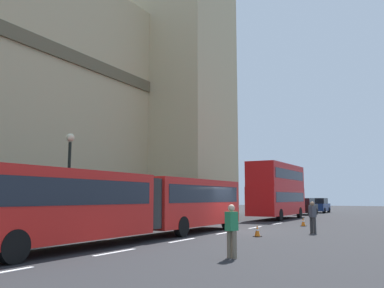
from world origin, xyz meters
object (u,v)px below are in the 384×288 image
Objects in this scene: sedan_lead at (305,207)px; street_lamp at (69,175)px; sedan_trailing at (320,205)px; double_decker_bus at (277,189)px; traffic_cone_middle at (303,222)px; traffic_cone_west at (257,231)px; pedestrian_near_cones at (232,229)px; pedestrian_by_kerb at (313,216)px; articulated_bus at (137,201)px.

sedan_lead is 0.83× the size of street_lamp.
street_lamp is at bearing 173.37° from sedan_trailing.
double_decker_bus is 10.55m from sedan_lead.
sedan_lead reaches higher than traffic_cone_middle.
double_decker_bus is 1.81× the size of street_lamp.
traffic_cone_west is 10.07m from street_lamp.
pedestrian_near_cones is at bearing -165.72° from traffic_cone_west.
street_lamp is at bearing 144.83° from traffic_cone_middle.
sedan_lead is at bearing 179.45° from sedan_trailing.
traffic_cone_west and traffic_cone_middle have the same top height.
traffic_cone_west is (-27.29, -4.42, -0.63)m from sedan_lead.
sedan_lead is at bearing -7.98° from street_lamp.
sedan_lead is 19.24m from traffic_cone_middle.
sedan_lead is at bearing 0.65° from double_decker_bus.
pedestrian_by_kerb is at bearing -31.54° from traffic_cone_west.
sedan_lead is 27.66m from traffic_cone_west.
pedestrian_by_kerb is (-31.11, -6.33, -0.00)m from sedan_trailing.
traffic_cone_middle is 0.34× the size of pedestrian_by_kerb.
articulated_bus is 31.20× the size of traffic_cone_west.
street_lamp is (-20.90, 4.50, 0.35)m from double_decker_bus.
articulated_bus is 6.12m from traffic_cone_west.
traffic_cone_west is at bearing -170.79° from sedan_lead.
articulated_bus is 10.71× the size of pedestrian_near_cones.
double_decker_bus reaches higher than pedestrian_by_kerb.
street_lamp reaches higher than articulated_bus.
traffic_cone_middle is 15.67m from street_lamp.
sedan_trailing is 2.60× the size of pedestrian_by_kerb.
sedan_trailing is 38.64m from street_lamp.
street_lamp is 3.12× the size of pedestrian_by_kerb.
traffic_cone_middle is (-25.72, -4.43, -0.63)m from sedan_trailing.
pedestrian_by_kerb is (3.21, -1.97, 0.63)m from traffic_cone_west.
sedan_trailing is at bearing -6.63° from street_lamp.
articulated_bus is at bearing 160.98° from traffic_cone_middle.
sedan_trailing reaches higher than pedestrian_by_kerb.
traffic_cone_west is 7.50m from pedestrian_near_cones.
street_lamp is at bearing 172.02° from sedan_lead.
traffic_cone_west is at bearing 14.28° from pedestrian_near_cones.
pedestrian_near_cones reaches higher than traffic_cone_west.
sedan_lead reaches higher than pedestrian_near_cones.
double_decker_bus is 5.66× the size of pedestrian_near_cones.
articulated_bus reaches higher than pedestrian_near_cones.
street_lamp reaches higher than traffic_cone_middle.
sedan_lead is 2.60× the size of pedestrian_near_cones.
sedan_trailing is at bearing 0.08° from articulated_bus.
traffic_cone_middle is 0.34× the size of pedestrian_near_cones.
articulated_bus is 13.50m from traffic_cone_middle.
double_decker_bus is 16.48× the size of traffic_cone_middle.
street_lamp is (-4.01, 8.81, 2.77)m from traffic_cone_west.
double_decker_bus is at bearing 14.29° from pedestrian_near_cones.
sedan_trailing is at bearing 8.49° from pedestrian_near_cones.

